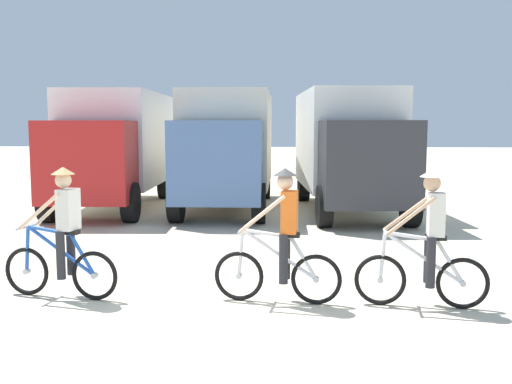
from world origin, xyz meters
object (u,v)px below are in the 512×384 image
Objects in this scene: cyclist_cowboy_hat at (282,241)px; cyclist_orange_shirt at (63,238)px; box_truck_avon_van at (115,143)px; cyclist_near_camera at (427,244)px; box_truck_cream_rv at (228,143)px; box_truck_white_box at (348,144)px.

cyclist_orange_shirt is at bearing 179.13° from cyclist_cowboy_hat.
cyclist_near_camera is (6.88, -9.22, -1.03)m from box_truck_avon_van.
box_truck_avon_van is at bearing -177.96° from box_truck_cream_rv.
box_truck_avon_van is 3.77× the size of cyclist_cowboy_hat.
box_truck_white_box is 9.06m from cyclist_cowboy_hat.
box_truck_white_box is at bearing -2.57° from box_truck_avon_van.
cyclist_near_camera is at bearing -2.59° from cyclist_cowboy_hat.
cyclist_cowboy_hat is (4.99, -9.14, -1.03)m from box_truck_avon_van.
box_truck_white_box reaches higher than cyclist_near_camera.
cyclist_cowboy_hat is (3.01, -0.05, 0.00)m from cyclist_orange_shirt.
cyclist_cowboy_hat is at bearing -79.39° from box_truck_cream_rv.
box_truck_white_box is at bearing 91.25° from cyclist_near_camera.
cyclist_orange_shirt and cyclist_near_camera have the same top height.
box_truck_cream_rv is 0.98× the size of box_truck_white_box.
box_truck_avon_van is 3.77× the size of cyclist_near_camera.
box_truck_white_box reaches higher than cyclist_cowboy_hat.
box_truck_avon_van and box_truck_white_box have the same top height.
box_truck_cream_rv reaches higher than cyclist_orange_shirt.
cyclist_near_camera is at bearing -53.27° from box_truck_avon_van.
cyclist_near_camera is (3.62, -9.34, -1.03)m from box_truck_cream_rv.
box_truck_white_box is at bearing 61.85° from cyclist_orange_shirt.
box_truck_avon_van is at bearing 177.43° from box_truck_white_box.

